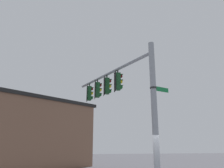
{
  "coord_description": "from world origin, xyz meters",
  "views": [
    {
      "loc": [
        9.78,
        -3.64,
        2.11
      ],
      "look_at": [
        -3.39,
        -1.45,
        5.75
      ],
      "focal_mm": 35.33,
      "sensor_mm": 36.0,
      "label": 1
    }
  ],
  "objects_px": {
    "traffic_light_arm_end": "(89,93)",
    "traffic_light_nearest_pole": "(118,81)",
    "traffic_light_mid_outer": "(98,90)",
    "street_name_sign": "(157,89)",
    "traffic_light_mid_inner": "(107,86)"
  },
  "relations": [
    {
      "from": "traffic_light_nearest_pole",
      "to": "traffic_light_mid_inner",
      "type": "relative_size",
      "value": 1.0
    },
    {
      "from": "traffic_light_nearest_pole",
      "to": "traffic_light_mid_outer",
      "type": "bearing_deg",
      "value": -156.88
    },
    {
      "from": "traffic_light_mid_outer",
      "to": "street_name_sign",
      "type": "relative_size",
      "value": 1.2
    },
    {
      "from": "traffic_light_arm_end",
      "to": "traffic_light_nearest_pole",
      "type": "bearing_deg",
      "value": 23.12
    },
    {
      "from": "traffic_light_mid_outer",
      "to": "street_name_sign",
      "type": "bearing_deg",
      "value": 25.4
    },
    {
      "from": "traffic_light_arm_end",
      "to": "street_name_sign",
      "type": "relative_size",
      "value": 1.2
    },
    {
      "from": "traffic_light_mid_inner",
      "to": "traffic_light_mid_outer",
      "type": "bearing_deg",
      "value": -156.88
    },
    {
      "from": "traffic_light_mid_inner",
      "to": "traffic_light_arm_end",
      "type": "bearing_deg",
      "value": -156.88
    },
    {
      "from": "traffic_light_mid_outer",
      "to": "traffic_light_arm_end",
      "type": "bearing_deg",
      "value": -156.88
    },
    {
      "from": "traffic_light_nearest_pole",
      "to": "traffic_light_mid_inner",
      "type": "bearing_deg",
      "value": -156.88
    },
    {
      "from": "traffic_light_arm_end",
      "to": "street_name_sign",
      "type": "distance_m",
      "value": 6.92
    },
    {
      "from": "traffic_light_arm_end",
      "to": "traffic_light_mid_inner",
      "type": "bearing_deg",
      "value": 23.12
    },
    {
      "from": "traffic_light_nearest_pole",
      "to": "traffic_light_arm_end",
      "type": "bearing_deg",
      "value": -156.88
    },
    {
      "from": "traffic_light_nearest_pole",
      "to": "street_name_sign",
      "type": "relative_size",
      "value": 1.2
    },
    {
      "from": "traffic_light_arm_end",
      "to": "street_name_sign",
      "type": "xyz_separation_m",
      "value": [
        6.2,
        2.89,
        -1.05
      ]
    }
  ]
}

